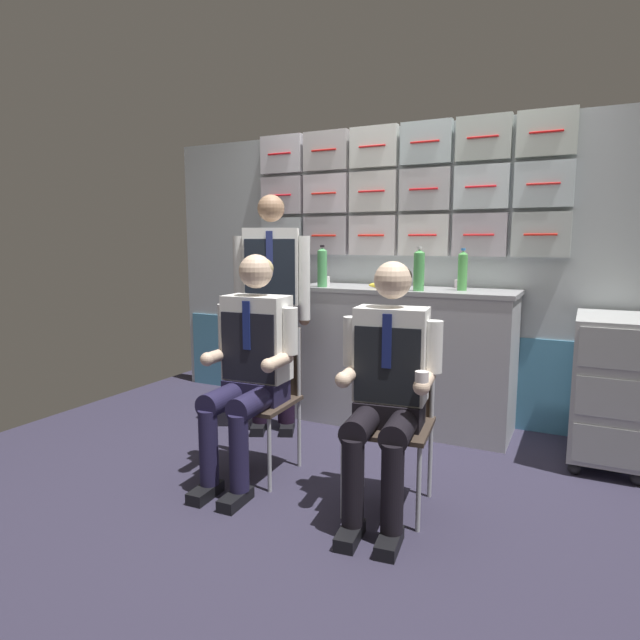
{
  "coord_description": "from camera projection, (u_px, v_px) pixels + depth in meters",
  "views": [
    {
      "loc": [
        1.2,
        -2.57,
        1.32
      ],
      "look_at": [
        -0.12,
        0.08,
        0.89
      ],
      "focal_mm": 30.3,
      "sensor_mm": 36.0,
      "label": 1
    }
  ],
  "objects": [
    {
      "name": "folding_chair_right",
      "position": [
        394.0,
        404.0,
        2.72
      ],
      "size": [
        0.44,
        0.45,
        0.83
      ],
      "color": "#A8AAAF",
      "rests_on": "ground"
    },
    {
      "name": "water_bottle_clear",
      "position": [
        419.0,
        270.0,
        3.57
      ],
      "size": [
        0.07,
        0.07,
        0.29
      ],
      "color": "#4DA354",
      "rests_on": "galley_counter"
    },
    {
      "name": "galley_bulkhead",
      "position": [
        408.0,
        265.0,
        4.05
      ],
      "size": [
        4.2,
        0.14,
        2.16
      ],
      "color": "#ADB5B8",
      "rests_on": "ground"
    },
    {
      "name": "crew_member_left",
      "position": [
        250.0,
        359.0,
        2.95
      ],
      "size": [
        0.5,
        0.62,
        1.25
      ],
      "color": "black",
      "rests_on": "ground"
    },
    {
      "name": "galley_counter",
      "position": [
        403.0,
        357.0,
        3.87
      ],
      "size": [
        1.55,
        0.53,
        0.99
      ],
      "color": "#AEAEB2",
      "rests_on": "ground"
    },
    {
      "name": "crew_member_right",
      "position": [
        387.0,
        380.0,
        2.55
      ],
      "size": [
        0.48,
        0.62,
        1.23
      ],
      "color": "black",
      "rests_on": "ground"
    },
    {
      "name": "crew_member_standing",
      "position": [
        272.0,
        295.0,
        3.67
      ],
      "size": [
        0.48,
        0.37,
        1.63
      ],
      "color": "black",
      "rests_on": "ground"
    },
    {
      "name": "service_trolley",
      "position": [
        609.0,
        385.0,
        3.19
      ],
      "size": [
        0.4,
        0.65,
        0.89
      ],
      "color": "black",
      "rests_on": "ground"
    },
    {
      "name": "water_bottle_blue_cap",
      "position": [
        463.0,
        271.0,
        3.59
      ],
      "size": [
        0.06,
        0.06,
        0.28
      ],
      "color": "#50A44F",
      "rests_on": "galley_counter"
    },
    {
      "name": "snack_banana",
      "position": [
        381.0,
        285.0,
        3.8
      ],
      "size": [
        0.17,
        0.1,
        0.04
      ],
      "color": "yellow",
      "rests_on": "galley_counter"
    },
    {
      "name": "ground",
      "position": [
        332.0,
        484.0,
        3.0
      ],
      "size": [
        4.8,
        4.8,
        0.04
      ],
      "primitive_type": "cube",
      "color": "#2B283A"
    },
    {
      "name": "folding_chair_left",
      "position": [
        265.0,
        383.0,
        3.12
      ],
      "size": [
        0.42,
        0.42,
        0.83
      ],
      "color": "#A8AAAF",
      "rests_on": "ground"
    },
    {
      "name": "coffee_cup_white",
      "position": [
        459.0,
        284.0,
        3.79
      ],
      "size": [
        0.06,
        0.06,
        0.06
      ],
      "color": "silver",
      "rests_on": "galley_counter"
    },
    {
      "name": "water_bottle_short",
      "position": [
        322.0,
        267.0,
        3.87
      ],
      "size": [
        0.07,
        0.07,
        0.3
      ],
      "color": "#4D9F5B",
      "rests_on": "galley_counter"
    },
    {
      "name": "coffee_cup_spare",
      "position": [
        326.0,
        281.0,
        3.99
      ],
      "size": [
        0.06,
        0.06,
        0.07
      ],
      "color": "silver",
      "rests_on": "galley_counter"
    }
  ]
}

